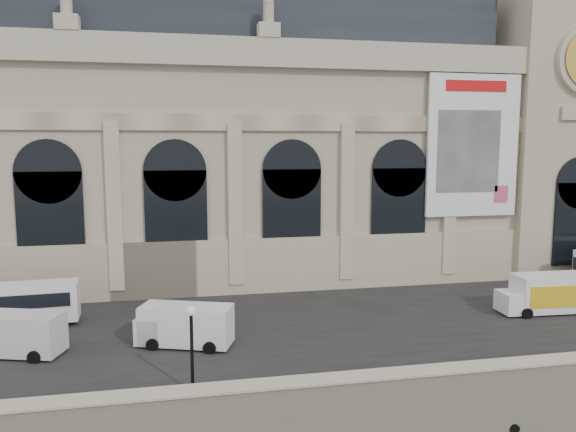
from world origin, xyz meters
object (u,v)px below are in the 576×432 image
object	(u,v)px
van_b	(181,325)
van_c	(9,334)
lamp_right	(192,351)
box_truck	(549,294)

from	to	relation	value
van_b	van_c	xyz separation A→B (m)	(-10.56, 0.46, -0.01)
van_b	lamp_right	size ratio (longest dim) A/B	1.37
lamp_right	van_c	bearing A→B (deg)	144.89
van_c	van_b	bearing A→B (deg)	-2.50
van_b	box_truck	size ratio (longest dim) A/B	0.85
van_c	lamp_right	world-z (taller)	lamp_right
van_c	box_truck	bearing A→B (deg)	1.75
van_c	lamp_right	distance (m)	13.58
box_truck	lamp_right	world-z (taller)	lamp_right
van_b	van_c	world-z (taller)	van_b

